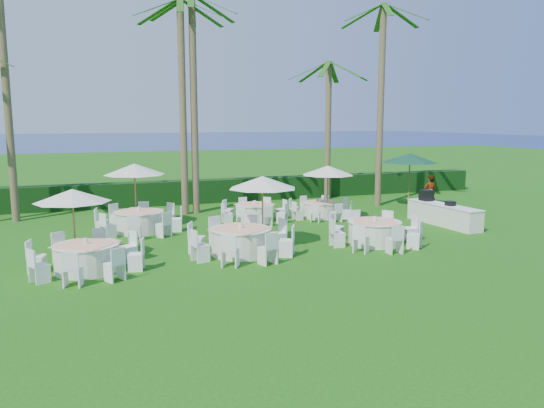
% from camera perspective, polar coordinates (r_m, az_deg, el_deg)
% --- Properties ---
extents(ground, '(120.00, 120.00, 0.00)m').
position_cam_1_polar(ground, '(16.83, 0.01, -5.83)').
color(ground, '#1C530E').
rests_on(ground, ground).
extents(hedge, '(34.00, 1.00, 1.20)m').
position_cam_1_polar(hedge, '(28.10, -8.33, 1.33)').
color(hedge, black).
rests_on(hedge, ground).
extents(ocean, '(260.00, 260.00, 0.00)m').
position_cam_1_polar(ocean, '(117.51, -17.25, 6.52)').
color(ocean, '#061A45').
rests_on(ocean, ground).
extents(banquet_table_a, '(3.23, 3.23, 0.98)m').
position_cam_1_polar(banquet_table_a, '(16.17, -19.31, -5.39)').
color(banquet_table_a, silver).
rests_on(banquet_table_a, ground).
extents(banquet_table_b, '(3.43, 3.43, 1.04)m').
position_cam_1_polar(banquet_table_b, '(17.20, -3.36, -3.95)').
color(banquet_table_b, silver).
rests_on(banquet_table_b, ground).
extents(banquet_table_c, '(3.28, 3.28, 0.99)m').
position_cam_1_polar(banquet_table_c, '(18.95, 10.95, -2.96)').
color(banquet_table_c, silver).
rests_on(banquet_table_c, ground).
extents(banquet_table_d, '(3.30, 3.30, 0.99)m').
position_cam_1_polar(banquet_table_d, '(21.22, -14.09, -1.78)').
color(banquet_table_d, silver).
rests_on(banquet_table_d, ground).
extents(banquet_table_e, '(2.93, 2.93, 0.90)m').
position_cam_1_polar(banquet_table_e, '(22.84, -1.88, -0.88)').
color(banquet_table_e, silver).
rests_on(banquet_table_e, ground).
extents(banquet_table_f, '(2.80, 2.80, 0.86)m').
position_cam_1_polar(banquet_table_f, '(23.76, 5.21, -0.57)').
color(banquet_table_f, silver).
rests_on(banquet_table_f, ground).
extents(umbrella_a, '(2.27, 2.27, 2.26)m').
position_cam_1_polar(umbrella_a, '(17.02, -20.68, 0.85)').
color(umbrella_a, brown).
rests_on(umbrella_a, ground).
extents(umbrella_b, '(2.35, 2.35, 2.44)m').
position_cam_1_polar(umbrella_b, '(17.91, -1.03, 2.34)').
color(umbrella_b, brown).
rests_on(umbrella_b, ground).
extents(umbrella_c, '(2.45, 2.45, 2.58)m').
position_cam_1_polar(umbrella_c, '(22.02, -14.58, 3.64)').
color(umbrella_c, brown).
rests_on(umbrella_c, ground).
extents(umbrella_d, '(2.29, 2.29, 2.36)m').
position_cam_1_polar(umbrella_d, '(23.13, 6.02, 3.61)').
color(umbrella_d, brown).
rests_on(umbrella_d, ground).
extents(umbrella_green, '(2.79, 2.79, 2.69)m').
position_cam_1_polar(umbrella_green, '(27.21, 14.63, 4.81)').
color(umbrella_green, brown).
rests_on(umbrella_green, ground).
extents(buffet_table, '(1.05, 3.79, 1.33)m').
position_cam_1_polar(buffet_table, '(23.08, 17.88, -1.01)').
color(buffet_table, silver).
rests_on(buffet_table, ground).
extents(staff_person, '(0.67, 0.44, 1.81)m').
position_cam_1_polar(staff_person, '(25.74, 16.61, 1.03)').
color(staff_person, gray).
rests_on(staff_person, ground).
extents(palm_a, '(4.11, 4.40, 11.23)m').
position_cam_1_polar(palm_a, '(25.07, -26.77, 12.16)').
color(palm_a, brown).
rests_on(palm_a, ground).
extents(palm_b, '(4.24, 4.37, 9.57)m').
position_cam_1_polar(palm_b, '(24.54, -9.60, 11.09)').
color(palm_b, brown).
rests_on(palm_b, ground).
extents(palm_c, '(4.28, 4.35, 9.81)m').
position_cam_1_polar(palm_c, '(24.80, -8.41, 11.38)').
color(palm_c, brown).
rests_on(palm_c, ground).
extents(palm_d, '(4.40, 4.17, 7.42)m').
position_cam_1_polar(palm_d, '(29.16, 6.06, 8.64)').
color(palm_d, brown).
rests_on(palm_d, ground).
extents(palm_e, '(4.39, 4.18, 9.89)m').
position_cam_1_polar(palm_e, '(27.28, 11.63, 11.15)').
color(palm_e, brown).
rests_on(palm_e, ground).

